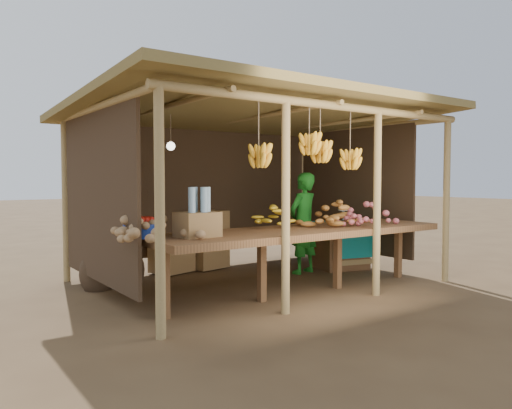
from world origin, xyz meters
TOP-DOWN VIEW (x-y plane):
  - ground at (0.00, 0.00)m, footprint 60.00×60.00m
  - stall_structure at (-0.04, 0.04)m, footprint 4.70×3.50m
  - counter at (0.00, -0.95)m, footprint 3.90×1.05m
  - potato_heap at (-1.86, -0.97)m, footprint 1.18×0.95m
  - sweet_potato_heap at (0.58, -0.91)m, footprint 0.94×0.68m
  - onion_heap at (1.00, -1.15)m, footprint 0.94×0.71m
  - banana_pile at (-0.23, -0.66)m, footprint 0.59×0.47m
  - tomato_basin at (-1.90, -0.65)m, footprint 0.41×0.41m
  - bottle_box at (-1.44, -0.96)m, footprint 0.43×0.35m
  - vendor at (0.91, 0.08)m, footprint 0.61×0.47m
  - tarp_crate at (1.66, 0.05)m, footprint 0.94×0.86m
  - carton_stack at (-0.27, 1.20)m, footprint 1.24×0.55m
  - burlap_sacks at (-1.73, 0.75)m, footprint 0.84×0.44m

SIDE VIEW (x-z plane):
  - ground at x=0.00m, z-range 0.00..0.00m
  - burlap_sacks at x=-1.73m, z-range -0.04..0.55m
  - tarp_crate at x=1.66m, z-range -0.08..0.86m
  - carton_stack at x=-0.27m, z-range -0.05..0.83m
  - counter at x=0.00m, z-range 0.34..1.14m
  - vendor at x=0.91m, z-range 0.00..1.49m
  - tomato_basin at x=-1.90m, z-range 0.78..0.99m
  - banana_pile at x=-0.23m, z-range 0.80..1.14m
  - sweet_potato_heap at x=0.58m, z-range 0.80..1.15m
  - onion_heap at x=1.00m, z-range 0.80..1.16m
  - potato_heap at x=-1.86m, z-range 0.80..1.17m
  - bottle_box at x=-1.44m, z-range 0.74..1.25m
  - stall_structure at x=-0.04m, z-range 0.71..3.14m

